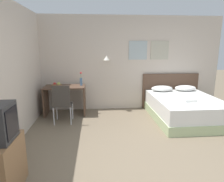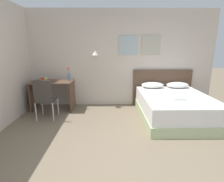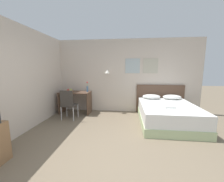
{
  "view_description": "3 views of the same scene",
  "coord_description": "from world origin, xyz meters",
  "px_view_note": "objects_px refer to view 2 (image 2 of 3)",
  "views": [
    {
      "loc": [
        -0.88,
        -2.83,
        1.82
      ],
      "look_at": [
        -0.49,
        1.63,
        0.81
      ],
      "focal_mm": 32.0,
      "sensor_mm": 36.0,
      "label": 1
    },
    {
      "loc": [
        -0.17,
        -2.1,
        1.65
      ],
      "look_at": [
        -0.12,
        1.48,
        0.75
      ],
      "focal_mm": 28.0,
      "sensor_mm": 36.0,
      "label": 2
    },
    {
      "loc": [
        0.17,
        -2.23,
        1.57
      ],
      "look_at": [
        -0.23,
        1.41,
        1.0
      ],
      "focal_mm": 22.0,
      "sensor_mm": 36.0,
      "label": 3
    }
  ],
  "objects_px": {
    "fruit_bowl": "(44,80)",
    "headboard": "(162,88)",
    "pillow_left": "(153,85)",
    "folded_towel_near_foot": "(177,98)",
    "desk": "(53,90)",
    "flower_vase": "(69,76)",
    "bed": "(174,107)",
    "desk_chair": "(45,97)",
    "pillow_right": "(178,85)"
  },
  "relations": [
    {
      "from": "folded_towel_near_foot",
      "to": "flower_vase",
      "type": "relative_size",
      "value": 0.8
    },
    {
      "from": "headboard",
      "to": "fruit_bowl",
      "type": "bearing_deg",
      "value": -173.2
    },
    {
      "from": "fruit_bowl",
      "to": "flower_vase",
      "type": "distance_m",
      "value": 0.65
    },
    {
      "from": "desk",
      "to": "fruit_bowl",
      "type": "bearing_deg",
      "value": -175.15
    },
    {
      "from": "pillow_left",
      "to": "folded_towel_near_foot",
      "type": "bearing_deg",
      "value": -75.35
    },
    {
      "from": "desk",
      "to": "flower_vase",
      "type": "relative_size",
      "value": 2.91
    },
    {
      "from": "desk",
      "to": "desk_chair",
      "type": "bearing_deg",
      "value": -87.43
    },
    {
      "from": "pillow_right",
      "to": "bed",
      "type": "bearing_deg",
      "value": -114.15
    },
    {
      "from": "pillow_left",
      "to": "desk",
      "type": "bearing_deg",
      "value": -177.77
    },
    {
      "from": "headboard",
      "to": "pillow_right",
      "type": "height_order",
      "value": "headboard"
    },
    {
      "from": "pillow_right",
      "to": "desk_chair",
      "type": "relative_size",
      "value": 0.64
    },
    {
      "from": "pillow_right",
      "to": "folded_towel_near_foot",
      "type": "bearing_deg",
      "value": -110.96
    },
    {
      "from": "fruit_bowl",
      "to": "headboard",
      "type": "bearing_deg",
      "value": 6.8
    },
    {
      "from": "folded_towel_near_foot",
      "to": "flower_vase",
      "type": "distance_m",
      "value": 2.76
    },
    {
      "from": "folded_towel_near_foot",
      "to": "desk",
      "type": "xyz_separation_m",
      "value": [
        -2.97,
        0.96,
        -0.07
      ]
    },
    {
      "from": "desk",
      "to": "bed",
      "type": "bearing_deg",
      "value": -12.27
    },
    {
      "from": "desk",
      "to": "desk_chair",
      "type": "xyz_separation_m",
      "value": [
        0.03,
        -0.69,
        0.02
      ]
    },
    {
      "from": "headboard",
      "to": "pillow_right",
      "type": "distance_m",
      "value": 0.45
    },
    {
      "from": "desk_chair",
      "to": "pillow_left",
      "type": "bearing_deg",
      "value": 16.67
    },
    {
      "from": "bed",
      "to": "fruit_bowl",
      "type": "height_order",
      "value": "fruit_bowl"
    },
    {
      "from": "desk_chair",
      "to": "folded_towel_near_foot",
      "type": "bearing_deg",
      "value": -5.21
    },
    {
      "from": "bed",
      "to": "desk_chair",
      "type": "xyz_separation_m",
      "value": [
        -3.01,
        -0.03,
        0.27
      ]
    },
    {
      "from": "headboard",
      "to": "pillow_right",
      "type": "xyz_separation_m",
      "value": [
        0.34,
        -0.26,
        0.13
      ]
    },
    {
      "from": "fruit_bowl",
      "to": "flower_vase",
      "type": "xyz_separation_m",
      "value": [
        0.63,
        0.08,
        0.11
      ]
    },
    {
      "from": "pillow_left",
      "to": "desk_chair",
      "type": "height_order",
      "value": "desk_chair"
    },
    {
      "from": "headboard",
      "to": "bed",
      "type": "bearing_deg",
      "value": -90.0
    },
    {
      "from": "headboard",
      "to": "desk_chair",
      "type": "bearing_deg",
      "value": -160.56
    },
    {
      "from": "desk",
      "to": "fruit_bowl",
      "type": "height_order",
      "value": "fruit_bowl"
    },
    {
      "from": "pillow_left",
      "to": "folded_towel_near_foot",
      "type": "relative_size",
      "value": 2.07
    },
    {
      "from": "headboard",
      "to": "pillow_left",
      "type": "height_order",
      "value": "headboard"
    },
    {
      "from": "fruit_bowl",
      "to": "desk_chair",
      "type": "bearing_deg",
      "value": -71.27
    },
    {
      "from": "desk",
      "to": "flower_vase",
      "type": "distance_m",
      "value": 0.59
    },
    {
      "from": "desk_chair",
      "to": "flower_vase",
      "type": "bearing_deg",
      "value": 61.86
    },
    {
      "from": "flower_vase",
      "to": "bed",
      "type": "bearing_deg",
      "value": -15.55
    },
    {
      "from": "bed",
      "to": "pillow_right",
      "type": "distance_m",
      "value": 0.91
    },
    {
      "from": "desk_chair",
      "to": "desk",
      "type": "bearing_deg",
      "value": 92.57
    },
    {
      "from": "headboard",
      "to": "folded_towel_near_foot",
      "type": "relative_size",
      "value": 5.68
    },
    {
      "from": "bed",
      "to": "folded_towel_near_foot",
      "type": "relative_size",
      "value": 6.81
    },
    {
      "from": "headboard",
      "to": "desk",
      "type": "bearing_deg",
      "value": -173.07
    },
    {
      "from": "pillow_left",
      "to": "flower_vase",
      "type": "bearing_deg",
      "value": -178.94
    },
    {
      "from": "desk_chair",
      "to": "fruit_bowl",
      "type": "xyz_separation_m",
      "value": [
        -0.23,
        0.68,
        0.27
      ]
    },
    {
      "from": "pillow_right",
      "to": "fruit_bowl",
      "type": "distance_m",
      "value": 3.59
    },
    {
      "from": "headboard",
      "to": "desk",
      "type": "height_order",
      "value": "headboard"
    },
    {
      "from": "desk",
      "to": "folded_towel_near_foot",
      "type": "bearing_deg",
      "value": -17.9
    },
    {
      "from": "folded_towel_near_foot",
      "to": "desk_chair",
      "type": "bearing_deg",
      "value": 174.79
    },
    {
      "from": "pillow_left",
      "to": "flower_vase",
      "type": "xyz_separation_m",
      "value": [
        -2.26,
        -0.04,
        0.27
      ]
    },
    {
      "from": "pillow_left",
      "to": "headboard",
      "type": "bearing_deg",
      "value": 37.55
    },
    {
      "from": "fruit_bowl",
      "to": "flower_vase",
      "type": "height_order",
      "value": "flower_vase"
    },
    {
      "from": "desk_chair",
      "to": "bed",
      "type": "bearing_deg",
      "value": 0.6
    },
    {
      "from": "fruit_bowl",
      "to": "bed",
      "type": "bearing_deg",
      "value": -11.25
    }
  ]
}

